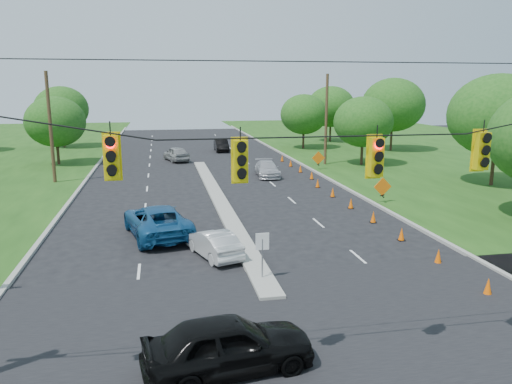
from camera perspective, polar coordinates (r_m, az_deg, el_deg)
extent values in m
plane|color=black|center=(15.51, 5.45, -18.36)|extent=(160.00, 160.00, 0.00)
cube|color=black|center=(15.51, 5.45, -18.36)|extent=(160.00, 14.00, 0.02)
cube|color=gray|center=(43.95, -18.90, 1.12)|extent=(0.25, 110.00, 0.16)
cube|color=gray|center=(45.71, 7.04, 2.08)|extent=(0.25, 110.00, 0.16)
cube|color=gray|center=(34.92, -4.27, -0.96)|extent=(1.00, 34.00, 0.18)
cylinder|color=gray|center=(20.42, 0.72, -7.81)|extent=(0.06, 0.06, 1.80)
cube|color=white|center=(20.16, 0.73, -5.67)|extent=(0.55, 0.04, 0.70)
cylinder|color=black|center=(12.46, 7.40, 8.11)|extent=(24.00, 0.04, 0.04)
cube|color=yellow|center=(11.96, -16.16, 3.84)|extent=(0.34, 0.24, 1.00)
cube|color=yellow|center=(12.09, -1.78, 3.55)|extent=(0.34, 0.24, 1.00)
cube|color=yellow|center=(13.10, 13.54, 3.89)|extent=(0.34, 0.24, 1.00)
cube|color=yellow|center=(14.59, 24.39, 4.30)|extent=(0.34, 0.24, 1.00)
cylinder|color=#422D1C|center=(43.78, -22.43, 6.77)|extent=(0.28, 0.28, 9.00)
cylinder|color=#422D1C|center=(50.65, 8.03, 8.15)|extent=(0.28, 0.28, 9.00)
cone|color=#F85E05|center=(21.25, 25.00, -9.76)|extent=(0.32, 0.32, 0.70)
cone|color=#F85E05|center=(23.97, 20.12, -6.92)|extent=(0.32, 0.32, 0.70)
cone|color=#F85E05|center=(26.87, 16.30, -4.63)|extent=(0.32, 0.32, 0.70)
cone|color=#F85E05|center=(29.89, 13.26, -2.78)|extent=(0.32, 0.32, 0.70)
cone|color=#F85E05|center=(33.01, 10.80, -1.28)|extent=(0.32, 0.32, 0.70)
cone|color=#F85E05|center=(36.20, 8.76, -0.03)|extent=(0.32, 0.32, 0.70)
cone|color=#F85E05|center=(39.45, 7.06, 1.01)|extent=(0.32, 0.32, 0.70)
cone|color=#F85E05|center=(42.91, 6.39, 1.92)|extent=(0.32, 0.32, 0.70)
cone|color=#F85E05|center=(46.21, 5.10, 2.67)|extent=(0.32, 0.32, 0.70)
cone|color=#F85E05|center=(49.54, 3.99, 3.32)|extent=(0.32, 0.32, 0.70)
cone|color=#F85E05|center=(52.89, 3.01, 3.89)|extent=(0.32, 0.32, 0.70)
cube|color=black|center=(34.90, 14.22, -0.38)|extent=(0.06, 0.58, 0.26)
cube|color=black|center=(34.90, 14.22, -0.38)|extent=(0.06, 0.58, 0.26)
cube|color=orange|center=(34.78, 14.27, 0.59)|extent=(1.27, 0.05, 1.27)
cube|color=black|center=(47.71, 7.12, 3.17)|extent=(0.06, 0.58, 0.26)
cube|color=black|center=(47.71, 7.12, 3.17)|extent=(0.06, 0.58, 0.26)
cube|color=orange|center=(47.62, 7.14, 3.88)|extent=(1.27, 0.05, 1.27)
cylinder|color=black|center=(54.16, -21.69, 4.22)|extent=(0.28, 0.28, 2.52)
ellipsoid|color=#194C14|center=(53.87, -21.95, 7.46)|extent=(5.88, 5.88, 5.04)
cylinder|color=black|center=(69.17, -21.12, 5.94)|extent=(0.28, 0.28, 2.88)
ellipsoid|color=#194C14|center=(68.93, -21.34, 8.84)|extent=(6.72, 6.72, 5.76)
cylinder|color=black|center=(43.83, 25.44, 2.72)|extent=(0.28, 0.28, 3.24)
ellipsoid|color=#194C14|center=(43.44, 25.91, 7.88)|extent=(7.56, 7.56, 6.48)
cylinder|color=black|center=(51.28, 12.00, 4.41)|extent=(0.28, 0.28, 2.52)
ellipsoid|color=#194C14|center=(50.98, 12.15, 7.85)|extent=(5.88, 5.88, 5.04)
cylinder|color=black|center=(63.59, 15.20, 6.02)|extent=(0.28, 0.28, 3.24)
ellipsoid|color=#194C14|center=(63.33, 15.40, 9.58)|extent=(7.56, 7.56, 6.48)
cylinder|color=black|center=(72.18, 8.47, 6.83)|extent=(0.28, 0.28, 2.88)
ellipsoid|color=#194C14|center=(71.95, 8.56, 9.62)|extent=(6.72, 6.72, 5.76)
cylinder|color=black|center=(63.72, 5.43, 6.07)|extent=(0.28, 0.28, 2.52)
ellipsoid|color=#194C14|center=(63.48, 5.49, 8.83)|extent=(5.88, 5.88, 5.04)
imported|color=black|center=(14.46, -3.16, -17.01)|extent=(5.01, 2.58, 1.63)
imported|color=beige|center=(23.46, -4.87, -5.87)|extent=(2.50, 4.09, 1.27)
imported|color=navy|center=(26.93, -11.23, -3.24)|extent=(4.03, 6.52, 1.68)
imported|color=#A9A9AE|center=(43.91, 1.28, 2.65)|extent=(2.19, 4.75, 1.34)
imported|color=gray|center=(53.65, -9.10, 4.33)|extent=(2.99, 4.88, 1.55)
imported|color=black|center=(61.22, -3.98, 5.34)|extent=(1.58, 4.39, 1.44)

